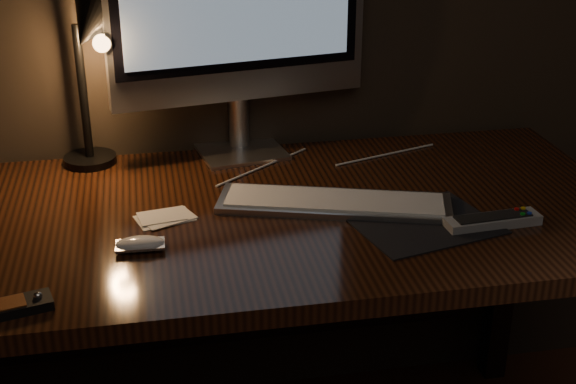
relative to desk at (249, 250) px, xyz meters
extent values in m
cube|color=#33180B|center=(0.00, -0.07, 0.11)|extent=(1.60, 0.75, 0.04)
cube|color=black|center=(0.75, 0.25, -0.27)|extent=(0.06, 0.06, 0.71)
cube|color=black|center=(0.00, 0.27, -0.17)|extent=(1.48, 0.02, 0.51)
cube|color=silver|center=(0.02, 0.26, 0.13)|extent=(0.23, 0.21, 0.01)
cylinder|color=silver|center=(0.02, 0.30, 0.20)|extent=(0.06, 0.06, 0.13)
cube|color=silver|center=(0.17, -0.08, 0.14)|extent=(0.50, 0.27, 0.02)
cube|color=black|center=(0.33, -0.19, 0.13)|extent=(0.31, 0.27, 0.00)
ellipsoid|color=white|center=(-0.23, -0.20, 0.14)|extent=(0.09, 0.05, 0.02)
cube|color=black|center=(-0.45, -0.38, 0.14)|extent=(0.15, 0.08, 0.02)
cube|color=brown|center=(-0.45, -0.38, 0.15)|extent=(0.10, 0.06, 0.00)
sphere|color=silver|center=(-0.45, -0.38, 0.15)|extent=(0.01, 0.01, 0.01)
cube|color=#9C9FA2|center=(0.46, -0.23, 0.14)|extent=(0.20, 0.06, 0.02)
cube|color=black|center=(0.46, -0.23, 0.15)|extent=(0.16, 0.05, 0.00)
cylinder|color=red|center=(0.46, -0.23, 0.15)|extent=(0.01, 0.01, 0.00)
cylinder|color=#0C8C19|center=(0.46, -0.23, 0.15)|extent=(0.01, 0.01, 0.00)
cylinder|color=gold|center=(0.46, -0.23, 0.15)|extent=(0.01, 0.01, 0.00)
cylinder|color=#1433BF|center=(0.46, -0.23, 0.15)|extent=(0.01, 0.01, 0.00)
cube|color=white|center=(-0.18, -0.07, 0.13)|extent=(0.13, 0.10, 0.01)
cylinder|color=black|center=(-0.34, 0.26, 0.14)|extent=(0.15, 0.15, 0.02)
cylinder|color=black|center=(-0.34, 0.26, 0.30)|extent=(0.02, 0.02, 0.31)
cone|color=black|center=(-0.31, 0.22, 0.46)|extent=(0.20, 0.20, 0.16)
sphere|color=#FFB266|center=(-0.29, 0.20, 0.43)|extent=(0.04, 0.04, 0.04)
cylinder|color=white|center=(0.21, 0.16, 0.13)|extent=(0.53, 0.26, 0.01)
camera|label=1|loc=(-0.21, -1.56, 0.85)|focal=50.00mm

